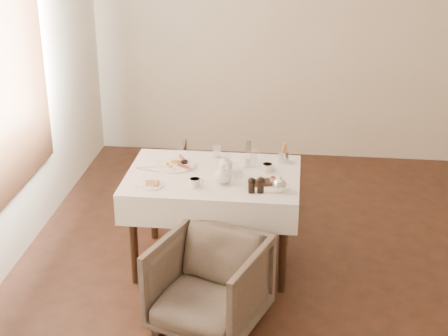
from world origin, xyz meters
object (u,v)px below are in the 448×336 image
(armchair_far, at_px, (214,181))
(table, at_px, (213,188))
(teapot_centre, at_px, (225,164))
(breakfast_plate, at_px, (176,164))
(armchair_near, at_px, (209,285))

(armchair_far, bearing_deg, table, 93.57)
(armchair_far, distance_m, teapot_centre, 0.98)
(armchair_far, height_order, teapot_centre, teapot_centre)
(breakfast_plate, bearing_deg, armchair_far, 74.68)
(armchair_far, bearing_deg, breakfast_plate, 72.18)
(table, distance_m, armchair_near, 0.87)
(table, bearing_deg, breakfast_plate, 157.01)
(armchair_near, height_order, teapot_centre, teapot_centre)
(breakfast_plate, relative_size, teapot_centre, 1.99)
(table, height_order, armchair_far, table)
(teapot_centre, bearing_deg, table, -150.68)
(breakfast_plate, bearing_deg, table, -23.87)
(breakfast_plate, bearing_deg, teapot_centre, -10.33)
(table, relative_size, breakfast_plate, 4.22)
(breakfast_plate, distance_m, teapot_centre, 0.39)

